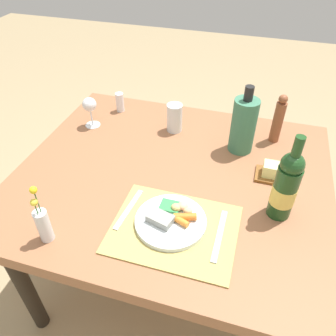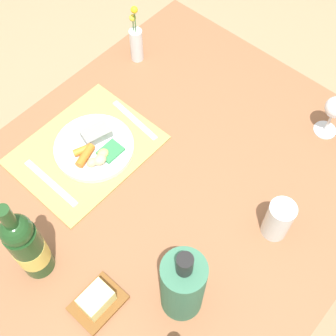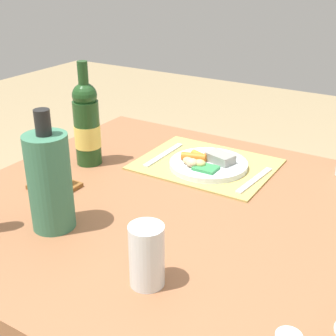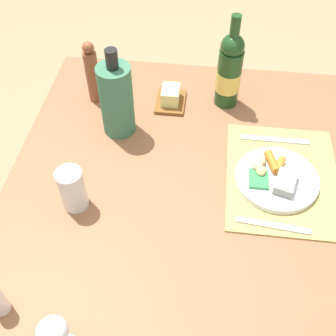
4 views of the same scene
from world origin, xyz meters
name	(u,v)px [view 3 (image 3 of 4)]	position (x,y,z in m)	size (l,w,h in m)	color
dining_table	(188,233)	(0.00, 0.00, 0.64)	(1.25, 1.08, 0.72)	#925D3C
placemat	(206,164)	(0.09, -0.28, 0.72)	(0.42, 0.33, 0.01)	tan
dinner_plate	(208,163)	(0.07, -0.25, 0.74)	(0.24, 0.24, 0.05)	white
fork	(255,180)	(-0.09, -0.24, 0.73)	(0.02, 0.20, 0.01)	silver
knife	(164,155)	(0.24, -0.26, 0.73)	(0.02, 0.22, 0.01)	silver
water_tumbler	(147,259)	(-0.08, 0.31, 0.78)	(0.07, 0.07, 0.13)	silver
wine_bottle	(87,124)	(0.42, -0.10, 0.85)	(0.08, 0.08, 0.33)	#1D431C
butter_dish	(54,180)	(0.39, 0.09, 0.74)	(0.13, 0.10, 0.06)	brown
cooler_bottle	(50,181)	(0.24, 0.25, 0.84)	(0.10, 0.10, 0.30)	#3A7456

